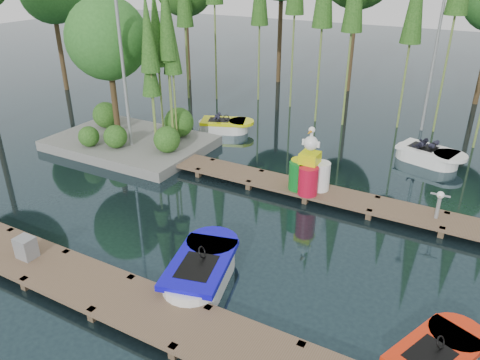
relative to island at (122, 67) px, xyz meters
The scene contains 14 objects.
ground_plane 7.79m from the island, 27.58° to the right, with size 90.00×90.00×0.00m, color #1B2E34.
near_dock 10.44m from the island, 51.04° to the right, with size 18.00×1.50×0.50m.
far_dock 7.91m from the island, ahead, with size 15.00×1.20×0.50m.
island is the anchor object (origin of this frame).
lamp_island 1.56m from the island, 44.71° to the right, with size 0.30×0.30×7.25m.
lamp_rear 12.91m from the island, 36.82° to the left, with size 0.30×0.30×7.25m.
boat_blue 10.20m from the island, 38.93° to the right, with size 1.98×3.14×0.98m.
boat_red 14.65m from the island, 25.81° to the right, with size 1.92×2.62×0.80m.
boat_yellow_far 5.10m from the island, 51.14° to the left, with size 2.72×1.95×1.24m.
boat_white_far 12.20m from the island, 19.94° to the left, with size 2.86×1.86×1.25m.
utility_cabinet 8.93m from the island, 65.73° to the right, with size 0.45×0.38×0.56m, color gray.
yellow_barrel 8.30m from the island, ahead, with size 0.62×0.62×0.93m, color #DCE40C.
drum_cluster 8.62m from the island, ahead, with size 1.23×1.13×2.13m.
seagull_post 12.37m from the island, ahead, with size 0.53×0.29×0.85m.
Camera 1 is at (6.56, -10.38, 7.10)m, focal length 35.00 mm.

